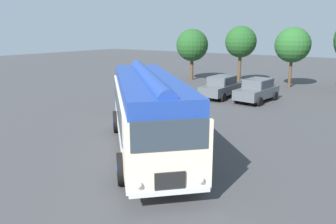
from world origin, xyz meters
The scene contains 7 objects.
ground_plane centered at (0.00, 0.00, 0.00)m, with size 120.00×120.00×0.00m, color #3D3D3F.
vintage_bus centered at (-0.68, 0.71, 1.89)m, with size 8.89×8.82×3.49m.
car_near_left centered at (-3.23, 13.09, 0.85)m, with size 2.03×4.24×1.66m.
car_mid_left centered at (-0.43, 13.24, 0.85)m, with size 2.27×4.35×1.66m.
tree_far_left centered at (-9.95, 20.07, 3.65)m, with size 3.31×3.31×5.27m.
tree_left_of_centre centered at (-5.00, 20.88, 4.04)m, with size 3.03×3.03×5.54m.
tree_centre centered at (-0.14, 20.95, 3.83)m, with size 3.13×3.13×5.40m.
Camera 1 is at (7.73, -9.86, 5.06)m, focal length 35.00 mm.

